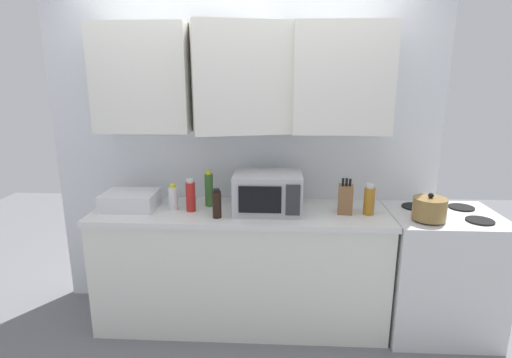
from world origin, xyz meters
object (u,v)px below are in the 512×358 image
bottle_green_oil (209,189)px  bottle_soy_dark (217,204)px  bottle_red_sauce (191,196)px  bottle_white_jar (173,198)px  microwave (268,192)px  knife_block (345,199)px  stove_range (438,272)px  bottle_amber_vinegar (369,200)px  kettle (429,208)px  dish_rack (131,200)px

bottle_green_oil → bottle_soy_dark: bottle_green_oil is taller
bottle_red_sauce → bottle_white_jar: bearing=166.4°
microwave → knife_block: bearing=-1.4°
microwave → bottle_white_jar: size_ratio=2.56×
stove_range → bottle_amber_vinegar: size_ratio=4.11×
knife_block → bottle_soy_dark: knife_block is taller
bottle_amber_vinegar → bottle_soy_dark: bearing=-173.4°
kettle → bottle_white_jar: 1.78m
kettle → microwave: bearing=172.3°
bottle_soy_dark → bottle_amber_vinegar: 1.06m
microwave → bottle_white_jar: (-0.69, 0.00, -0.05)m
microwave → bottle_amber_vinegar: size_ratio=2.16×
stove_range → bottle_red_sauce: size_ratio=3.80×
knife_block → bottle_red_sauce: bearing=-179.2°
kettle → stove_range: bearing=39.5°
knife_block → bottle_amber_vinegar: 0.16m
dish_rack → bottle_soy_dark: 0.69m
kettle → bottle_white_jar: kettle is taller
microwave → bottle_green_oil: (-0.44, 0.10, -0.01)m
stove_range → bottle_green_oil: bearing=176.5°
kettle → knife_block: bearing=166.0°
bottle_white_jar → dish_rack: bearing=178.3°
kettle → bottle_soy_dark: 1.43m
dish_rack → knife_block: 1.56m
microwave → bottle_red_sauce: (-0.55, -0.03, -0.03)m
microwave → bottle_soy_dark: size_ratio=2.35×
knife_block → bottle_red_sauce: knife_block is taller
stove_range → microwave: bearing=179.7°
knife_block → bottle_soy_dark: size_ratio=1.25×
bottle_amber_vinegar → kettle: bearing=-16.2°
stove_range → dish_rack: bearing=179.5°
bottle_green_oil → bottle_soy_dark: 0.28m
bottle_white_jar → kettle: bearing=-4.9°
stove_range → knife_block: (-0.71, -0.01, 0.55)m
dish_rack → bottle_soy_dark: size_ratio=1.86×
knife_block → kettle: bearing=-14.0°
dish_rack → stove_range: bearing=-0.5°
stove_range → bottle_amber_vinegar: (-0.55, -0.03, 0.55)m
stove_range → bottle_soy_dark: size_ratio=4.46×
dish_rack → bottle_white_jar: bottle_white_jar is taller
dish_rack → bottle_white_jar: size_ratio=2.03×
stove_range → bottle_white_jar: (-1.94, 0.01, 0.54)m
knife_block → bottle_green_oil: bearing=173.7°
stove_range → kettle: bearing=-140.5°
kettle → dish_rack: 2.10m
bottle_amber_vinegar → bottle_green_oil: bearing=173.3°
kettle → bottle_amber_vinegar: bottle_amber_vinegar is taller
dish_rack → bottle_green_oil: bottle_green_oil is taller
dish_rack → bottle_green_oil: 0.58m
kettle → bottle_soy_dark: size_ratio=1.07×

